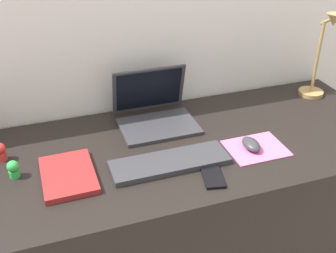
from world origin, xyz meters
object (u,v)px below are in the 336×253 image
(mouse, at_px, (251,144))
(toy_figurine_green, at_px, (13,169))
(laptop, at_px, (154,110))
(cell_phone, at_px, (212,176))
(keyboard, at_px, (170,162))
(notebook_pad, at_px, (68,175))
(toy_figurine_red, at_px, (0,151))
(desk_lamp, at_px, (321,58))

(mouse, height_order, toy_figurine_green, toy_figurine_green)
(laptop, relative_size, cell_phone, 2.34)
(laptop, relative_size, keyboard, 0.73)
(notebook_pad, relative_size, toy_figurine_red, 3.60)
(cell_phone, distance_m, desk_lamp, 0.81)
(desk_lamp, xyz_separation_m, notebook_pad, (-1.13, -0.24, -0.17))
(mouse, bearing_deg, toy_figurine_green, 172.57)
(laptop, height_order, notebook_pad, laptop)
(mouse, height_order, cell_phone, mouse)
(cell_phone, height_order, notebook_pad, notebook_pad)
(toy_figurine_green, bearing_deg, notebook_pad, -20.41)
(toy_figurine_red, bearing_deg, laptop, 8.33)
(cell_phone, bearing_deg, mouse, 40.26)
(keyboard, bearing_deg, laptop, 82.84)
(cell_phone, relative_size, desk_lamp, 0.33)
(laptop, bearing_deg, toy_figurine_red, -171.67)
(keyboard, height_order, toy_figurine_red, toy_figurine_red)
(toy_figurine_red, bearing_deg, desk_lamp, 2.86)
(cell_phone, height_order, desk_lamp, desk_lamp)
(cell_phone, relative_size, notebook_pad, 0.53)
(desk_lamp, bearing_deg, toy_figurine_green, -171.99)
(desk_lamp, bearing_deg, cell_phone, -149.70)
(laptop, bearing_deg, notebook_pad, -145.16)
(mouse, relative_size, notebook_pad, 0.40)
(desk_lamp, distance_m, toy_figurine_green, 1.32)
(notebook_pad, distance_m, toy_figurine_red, 0.27)
(laptop, height_order, toy_figurine_green, laptop)
(toy_figurine_red, bearing_deg, notebook_pad, -40.59)
(toy_figurine_red, bearing_deg, keyboard, -21.81)
(desk_lamp, relative_size, notebook_pad, 1.60)
(notebook_pad, height_order, toy_figurine_green, toy_figurine_green)
(laptop, distance_m, cell_phone, 0.42)
(cell_phone, xyz_separation_m, desk_lamp, (0.68, 0.40, 0.18))
(keyboard, height_order, notebook_pad, same)
(keyboard, height_order, mouse, mouse)
(cell_phone, height_order, toy_figurine_red, toy_figurine_red)
(mouse, xyz_separation_m, toy_figurine_red, (-0.86, 0.22, 0.01))
(desk_lamp, bearing_deg, mouse, -148.86)
(desk_lamp, bearing_deg, toy_figurine_red, -177.14)
(keyboard, distance_m, notebook_pad, 0.34)
(desk_lamp, height_order, toy_figurine_red, desk_lamp)
(mouse, relative_size, desk_lamp, 0.25)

